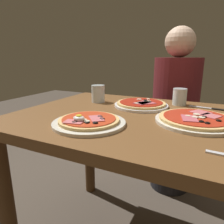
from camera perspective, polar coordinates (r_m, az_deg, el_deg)
name	(u,v)px	position (r m, az deg, el deg)	size (l,w,h in m)	color
dining_table	(136,142)	(0.95, 6.56, -8.27)	(1.06, 0.80, 0.74)	brown
pizza_foreground	(89,122)	(0.77, -6.42, -2.65)	(0.27, 0.27, 0.05)	silver
pizza_across_left	(196,119)	(0.86, 22.22, -1.93)	(0.31, 0.31, 0.03)	silver
pizza_across_right	(141,104)	(1.06, 8.07, 2.12)	(0.27, 0.27, 0.03)	white
water_glass_near	(98,95)	(1.15, -3.85, 4.78)	(0.07, 0.07, 0.09)	silver
water_glass_far	(180,98)	(1.14, 18.18, 3.73)	(0.07, 0.07, 0.09)	silver
knife	(213,109)	(1.11, 26.17, 0.82)	(0.20, 0.05, 0.01)	silver
diner_person	(174,117)	(1.56, 16.80, -1.40)	(0.32, 0.32, 1.18)	black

